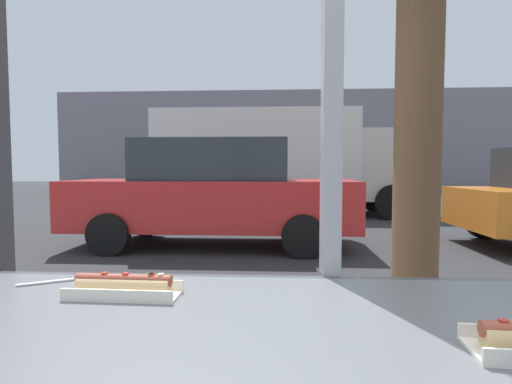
% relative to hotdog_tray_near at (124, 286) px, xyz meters
% --- Properties ---
extents(ground_plane, '(60.00, 60.00, 0.00)m').
position_rel_hotdog_tray_near_xyz_m(ground_plane, '(0.48, 8.16, -1.04)').
color(ground_plane, '#2D2D30').
extents(sidewalk_strip, '(16.00, 2.80, 0.11)m').
position_rel_hotdog_tray_near_xyz_m(sidewalk_strip, '(0.48, 1.76, -0.99)').
color(sidewalk_strip, '#B2ADA3').
rests_on(sidewalk_strip, ground).
extents(window_wall, '(2.74, 0.20, 2.90)m').
position_rel_hotdog_tray_near_xyz_m(window_wall, '(0.48, 0.24, 0.70)').
color(window_wall, '#2D2D33').
rests_on(window_wall, ground).
extents(building_facade_far, '(28.00, 1.20, 6.08)m').
position_rel_hotdog_tray_near_xyz_m(building_facade_far, '(0.48, 23.93, 2.00)').
color(building_facade_far, gray).
rests_on(building_facade_far, ground).
extents(hotdog_tray_near, '(0.25, 0.09, 0.05)m').
position_rel_hotdog_tray_near_xyz_m(hotdog_tray_near, '(0.00, 0.00, 0.00)').
color(hotdog_tray_near, silver).
rests_on(hotdog_tray_near, window_counter).
extents(loose_straw, '(0.17, 0.10, 0.01)m').
position_rel_hotdog_tray_near_xyz_m(loose_straw, '(-0.21, 0.10, -0.02)').
color(loose_straw, white).
rests_on(loose_straw, window_counter).
extents(parked_car_red, '(4.69, 1.89, 1.78)m').
position_rel_hotdog_tray_near_xyz_m(parked_car_red, '(-0.75, 5.73, -0.14)').
color(parked_car_red, red).
rests_on(parked_car_red, ground).
extents(box_truck, '(7.26, 2.44, 2.89)m').
position_rel_hotdog_tray_near_xyz_m(box_truck, '(0.44, 10.43, 0.55)').
color(box_truck, silver).
rests_on(box_truck, ground).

